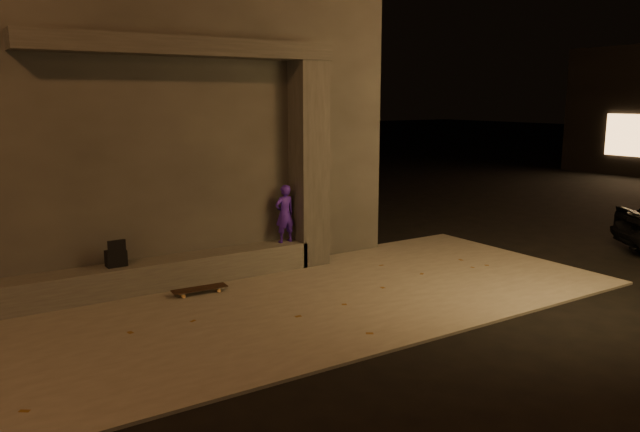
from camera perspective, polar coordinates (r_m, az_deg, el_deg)
ground at (r=7.63m, az=3.23°, el=-12.52°), size 120.00×120.00×0.00m
sidewalk at (r=9.20m, az=-4.24°, el=-8.26°), size 11.00×4.40×0.04m
building at (r=12.54m, az=-18.63°, el=8.35°), size 9.00×5.10×5.22m
ledge at (r=10.13m, az=-16.62°, el=-5.43°), size 6.00×0.55×0.45m
column at (r=11.13m, az=-1.06°, el=4.71°), size 0.55×0.55×3.60m
canopy at (r=10.15m, az=-12.21°, el=14.86°), size 5.00×0.70×0.28m
skateboarder at (r=11.00m, az=-3.25°, el=0.21°), size 0.38×0.26×1.03m
backpack at (r=9.97m, az=-18.16°, el=-3.58°), size 0.30×0.20×0.42m
skateboard at (r=9.83m, az=-10.96°, el=-6.57°), size 0.86×0.26×0.09m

